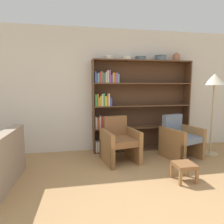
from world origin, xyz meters
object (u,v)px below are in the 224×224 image
(bowl_brass, at_px, (127,58))
(armchair_leather, at_px, (119,141))
(bowl_stoneware, at_px, (109,57))
(floor_lamp, at_px, (214,84))
(bookshelf, at_px, (133,107))
(bowl_sage, at_px, (160,58))
(footstool, at_px, (184,167))
(bowl_slate, at_px, (141,58))
(vase_tall, at_px, (176,58))
(armchair_cushioned, at_px, (180,138))

(bowl_brass, height_order, armchair_leather, bowl_brass)
(bowl_stoneware, height_order, floor_lamp, bowl_stoneware)
(bookshelf, bearing_deg, armchair_leather, -125.40)
(bowl_sage, xyz_separation_m, footstool, (-0.26, -1.63, -1.89))
(bowl_brass, relative_size, floor_lamp, 0.14)
(bowl_sage, bearing_deg, floor_lamp, -31.19)
(bowl_stoneware, relative_size, floor_lamp, 0.11)
(footstool, bearing_deg, bowl_stoneware, 119.54)
(bookshelf, distance_m, bowl_stoneware, 1.22)
(bowl_slate, height_order, armchair_leather, bowl_slate)
(bowl_slate, height_order, bowl_sage, bowl_sage)
(bowl_slate, distance_m, floor_lamp, 1.66)
(bowl_stoneware, relative_size, footstool, 0.62)
(bookshelf, bearing_deg, bowl_slate, -8.34)
(bowl_brass, relative_size, bowl_sage, 0.95)
(bowl_stoneware, xyz_separation_m, armchair_leather, (0.10, -0.61, -1.70))
(bowl_sage, distance_m, vase_tall, 0.39)
(bowl_slate, xyz_separation_m, footstool, (0.21, -1.63, -1.87))
(armchair_cushioned, relative_size, footstool, 2.79)
(bowl_brass, relative_size, armchair_cushioned, 0.29)
(bowl_stoneware, xyz_separation_m, armchair_cushioned, (1.40, -0.62, -1.70))
(bookshelf, bearing_deg, floor_lamp, -20.90)
(bookshelf, height_order, vase_tall, vase_tall)
(bookshelf, distance_m, vase_tall, 1.52)
(floor_lamp, bearing_deg, bowl_stoneware, 164.74)
(bowl_sage, distance_m, footstool, 2.51)
(bowl_brass, distance_m, armchair_cushioned, 2.07)
(bowl_brass, xyz_separation_m, armchair_leather, (-0.29, -0.61, -1.70))
(bowl_brass, xyz_separation_m, armchair_cushioned, (1.01, -0.62, -1.70))
(vase_tall, bearing_deg, footstool, -111.81)
(bookshelf, distance_m, floor_lamp, 1.79)
(armchair_cushioned, bearing_deg, bookshelf, -55.45)
(bowl_sage, distance_m, floor_lamp, 1.28)
(bowl_stoneware, relative_size, armchair_cushioned, 0.22)
(bookshelf, distance_m, bowl_slate, 1.10)
(bowl_brass, bearing_deg, vase_tall, 0.00)
(vase_tall, relative_size, armchair_cushioned, 0.21)
(armchair_cushioned, distance_m, floor_lamp, 1.36)
(bowl_stoneware, xyz_separation_m, bowl_slate, (0.71, 0.00, 0.00))
(vase_tall, xyz_separation_m, armchair_leather, (-1.47, -0.61, -1.73))
(bowl_brass, bearing_deg, bowl_sage, 0.00)
(floor_lamp, bearing_deg, bowl_slate, 157.81)
(armchair_leather, bearing_deg, bowl_stoneware, -90.69)
(vase_tall, bearing_deg, bowl_slate, 180.00)
(vase_tall, height_order, footstool, vase_tall)
(armchair_cushioned, xyz_separation_m, floor_lamp, (0.75, 0.03, 1.14))
(bookshelf, relative_size, bowl_stoneware, 11.61)
(floor_lamp, bearing_deg, bookshelf, 159.10)
(bowl_stoneware, xyz_separation_m, bowl_brass, (0.40, 0.00, -0.00))
(bowl_slate, bearing_deg, armchair_leather, -134.93)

